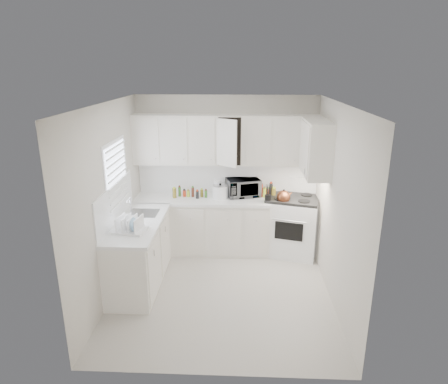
# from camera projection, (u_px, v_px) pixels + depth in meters

# --- Properties ---
(floor) EXTENTS (3.20, 3.20, 0.00)m
(floor) POSITION_uv_depth(u_px,v_px,m) (222.00, 291.00, 5.60)
(floor) COLOR beige
(floor) RESTS_ON ground
(ceiling) EXTENTS (3.20, 3.20, 0.00)m
(ceiling) POSITION_uv_depth(u_px,v_px,m) (221.00, 104.00, 4.81)
(ceiling) COLOR white
(ceiling) RESTS_ON ground
(wall_back) EXTENTS (3.00, 0.00, 3.00)m
(wall_back) POSITION_uv_depth(u_px,v_px,m) (226.00, 173.00, 6.73)
(wall_back) COLOR silver
(wall_back) RESTS_ON ground
(wall_front) EXTENTS (3.00, 0.00, 3.00)m
(wall_front) POSITION_uv_depth(u_px,v_px,m) (213.00, 262.00, 3.68)
(wall_front) COLOR silver
(wall_front) RESTS_ON ground
(wall_left) EXTENTS (0.00, 3.20, 3.20)m
(wall_left) POSITION_uv_depth(u_px,v_px,m) (109.00, 203.00, 5.27)
(wall_left) COLOR silver
(wall_left) RESTS_ON ground
(wall_right) EXTENTS (0.00, 3.20, 3.20)m
(wall_right) POSITION_uv_depth(u_px,v_px,m) (337.00, 206.00, 5.14)
(wall_right) COLOR silver
(wall_right) RESTS_ON ground
(window_blinds) EXTENTS (0.06, 0.96, 1.06)m
(window_blinds) POSITION_uv_depth(u_px,v_px,m) (117.00, 178.00, 5.53)
(window_blinds) COLOR white
(window_blinds) RESTS_ON wall_left
(lower_cabinets_back) EXTENTS (2.22, 0.60, 0.90)m
(lower_cabinets_back) POSITION_uv_depth(u_px,v_px,m) (203.00, 226.00, 6.72)
(lower_cabinets_back) COLOR silver
(lower_cabinets_back) RESTS_ON floor
(lower_cabinets_left) EXTENTS (0.60, 1.60, 0.90)m
(lower_cabinets_left) POSITION_uv_depth(u_px,v_px,m) (139.00, 254.00, 5.71)
(lower_cabinets_left) COLOR silver
(lower_cabinets_left) RESTS_ON floor
(countertop_back) EXTENTS (2.24, 0.64, 0.05)m
(countertop_back) POSITION_uv_depth(u_px,v_px,m) (202.00, 199.00, 6.56)
(countertop_back) COLOR silver
(countertop_back) RESTS_ON lower_cabinets_back
(countertop_left) EXTENTS (0.64, 1.62, 0.05)m
(countertop_left) POSITION_uv_depth(u_px,v_px,m) (138.00, 224.00, 5.56)
(countertop_left) COLOR silver
(countertop_left) RESTS_ON lower_cabinets_left
(backsplash_back) EXTENTS (2.98, 0.02, 0.55)m
(backsplash_back) POSITION_uv_depth(u_px,v_px,m) (226.00, 177.00, 6.74)
(backsplash_back) COLOR white
(backsplash_back) RESTS_ON wall_back
(backsplash_left) EXTENTS (0.02, 1.60, 0.55)m
(backsplash_left) POSITION_uv_depth(u_px,v_px,m) (115.00, 203.00, 5.48)
(backsplash_left) COLOR white
(backsplash_left) RESTS_ON wall_left
(upper_cabinets_back) EXTENTS (3.00, 0.33, 0.80)m
(upper_cabinets_back) POSITION_uv_depth(u_px,v_px,m) (226.00, 164.00, 6.51)
(upper_cabinets_back) COLOR silver
(upper_cabinets_back) RESTS_ON wall_back
(upper_cabinets_right) EXTENTS (0.33, 0.90, 0.80)m
(upper_cabinets_right) POSITION_uv_depth(u_px,v_px,m) (314.00, 175.00, 5.87)
(upper_cabinets_right) COLOR silver
(upper_cabinets_right) RESTS_ON wall_right
(sink) EXTENTS (0.42, 0.38, 0.30)m
(sink) POSITION_uv_depth(u_px,v_px,m) (143.00, 206.00, 5.85)
(sink) COLOR gray
(sink) RESTS_ON countertop_left
(stove) EXTENTS (0.98, 0.87, 1.27)m
(stove) POSITION_uv_depth(u_px,v_px,m) (292.00, 218.00, 6.57)
(stove) COLOR white
(stove) RESTS_ON floor
(tea_kettle) EXTENTS (0.32, 0.29, 0.25)m
(tea_kettle) POSITION_uv_depth(u_px,v_px,m) (284.00, 196.00, 6.30)
(tea_kettle) COLOR #9B432A
(tea_kettle) RESTS_ON stove
(frying_pan) EXTENTS (0.32, 0.49, 0.04)m
(frying_pan) POSITION_uv_depth(u_px,v_px,m) (303.00, 196.00, 6.61)
(frying_pan) COLOR black
(frying_pan) RESTS_ON stove
(microwave) EXTENTS (0.60, 0.44, 0.36)m
(microwave) POSITION_uv_depth(u_px,v_px,m) (243.00, 186.00, 6.61)
(microwave) COLOR gray
(microwave) RESTS_ON countertop_back
(rice_cooker) EXTENTS (0.31, 0.31, 0.25)m
(rice_cooker) POSITION_uv_depth(u_px,v_px,m) (220.00, 191.00, 6.52)
(rice_cooker) COLOR white
(rice_cooker) RESTS_ON countertop_back
(paper_towel) EXTENTS (0.12, 0.12, 0.27)m
(paper_towel) POSITION_uv_depth(u_px,v_px,m) (218.00, 188.00, 6.64)
(paper_towel) COLOR white
(paper_towel) RESTS_ON countertop_back
(utensil_crock) EXTENTS (0.12, 0.12, 0.32)m
(utensil_crock) POSITION_uv_depth(u_px,v_px,m) (268.00, 193.00, 6.28)
(utensil_crock) COLOR black
(utensil_crock) RESTS_ON countertop_back
(dish_rack) EXTENTS (0.48, 0.39, 0.24)m
(dish_rack) POSITION_uv_depth(u_px,v_px,m) (129.00, 223.00, 5.21)
(dish_rack) COLOR white
(dish_rack) RESTS_ON countertop_left
(spice_left_0) EXTENTS (0.06, 0.06, 0.13)m
(spice_left_0) POSITION_uv_depth(u_px,v_px,m) (176.00, 192.00, 6.68)
(spice_left_0) COLOR olive
(spice_left_0) RESTS_ON countertop_back
(spice_left_1) EXTENTS (0.06, 0.06, 0.13)m
(spice_left_1) POSITION_uv_depth(u_px,v_px,m) (179.00, 193.00, 6.59)
(spice_left_1) COLOR #3B7326
(spice_left_1) RESTS_ON countertop_back
(spice_left_2) EXTENTS (0.06, 0.06, 0.13)m
(spice_left_2) POSITION_uv_depth(u_px,v_px,m) (184.00, 192.00, 6.67)
(spice_left_2) COLOR red
(spice_left_2) RESTS_ON countertop_back
(spice_left_3) EXTENTS (0.06, 0.06, 0.13)m
(spice_left_3) POSITION_uv_depth(u_px,v_px,m) (188.00, 193.00, 6.58)
(spice_left_3) COLOR #BCDC33
(spice_left_3) RESTS_ON countertop_back
(spice_left_4) EXTENTS (0.06, 0.06, 0.13)m
(spice_left_4) POSITION_uv_depth(u_px,v_px,m) (193.00, 192.00, 6.67)
(spice_left_4) COLOR #592719
(spice_left_4) RESTS_ON countertop_back
(spice_left_5) EXTENTS (0.06, 0.06, 0.13)m
(spice_left_5) POSITION_uv_depth(u_px,v_px,m) (197.00, 194.00, 6.58)
(spice_left_5) COLOR black
(spice_left_5) RESTS_ON countertop_back
(spice_left_6) EXTENTS (0.06, 0.06, 0.13)m
(spice_left_6) POSITION_uv_depth(u_px,v_px,m) (202.00, 192.00, 6.66)
(spice_left_6) COLOR olive
(spice_left_6) RESTS_ON countertop_back
(spice_left_7) EXTENTS (0.06, 0.06, 0.13)m
(spice_left_7) POSITION_uv_depth(u_px,v_px,m) (206.00, 194.00, 6.57)
(spice_left_7) COLOR #3B7326
(spice_left_7) RESTS_ON countertop_back
(sauce_right_0) EXTENTS (0.06, 0.06, 0.19)m
(sauce_right_0) POSITION_uv_depth(u_px,v_px,m) (260.00, 190.00, 6.65)
(sauce_right_0) COLOR red
(sauce_right_0) RESTS_ON countertop_back
(sauce_right_1) EXTENTS (0.06, 0.06, 0.19)m
(sauce_right_1) POSITION_uv_depth(u_px,v_px,m) (264.00, 191.00, 6.59)
(sauce_right_1) COLOR #BCDC33
(sauce_right_1) RESTS_ON countertop_back
(sauce_right_2) EXTENTS (0.06, 0.06, 0.19)m
(sauce_right_2) POSITION_uv_depth(u_px,v_px,m) (267.00, 190.00, 6.64)
(sauce_right_2) COLOR #592719
(sauce_right_2) RESTS_ON countertop_back
(sauce_right_3) EXTENTS (0.06, 0.06, 0.19)m
(sauce_right_3) POSITION_uv_depth(u_px,v_px,m) (271.00, 192.00, 6.58)
(sauce_right_3) COLOR black
(sauce_right_3) RESTS_ON countertop_back
(sauce_right_4) EXTENTS (0.06, 0.06, 0.19)m
(sauce_right_4) POSITION_uv_depth(u_px,v_px,m) (274.00, 190.00, 6.64)
(sauce_right_4) COLOR olive
(sauce_right_4) RESTS_ON countertop_back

